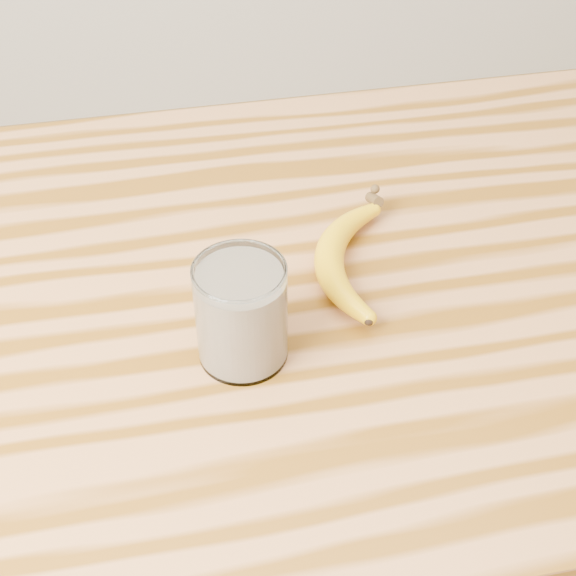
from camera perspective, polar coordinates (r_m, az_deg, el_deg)
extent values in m
cube|color=#B17340|center=(0.95, 4.63, 0.60)|extent=(1.20, 0.80, 0.04)
cylinder|color=brown|center=(1.66, 18.92, -0.92)|extent=(0.06, 0.06, 0.86)
cylinder|color=white|center=(0.79, -3.34, -1.79)|extent=(0.09, 0.09, 0.11)
torus|color=white|center=(0.75, -3.51, 1.28)|extent=(0.09, 0.09, 0.00)
cylinder|color=beige|center=(0.80, -3.33, -2.04)|extent=(0.08, 0.08, 0.10)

